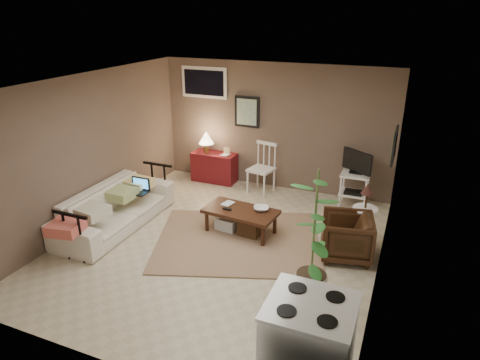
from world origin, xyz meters
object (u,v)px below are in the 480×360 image
at_px(coffee_table, 240,219).
at_px(tv_stand, 355,178).
at_px(side_table, 365,207).
at_px(potted_plant, 314,233).
at_px(stove, 308,349).
at_px(sofa, 115,202).
at_px(red_console, 214,164).
at_px(armchair, 347,235).
at_px(spindle_chair, 262,169).

relative_size(coffee_table, tv_stand, 1.14).
distance_m(side_table, potted_plant, 1.68).
height_order(tv_stand, stove, tv_stand).
bearing_deg(stove, side_table, 87.91).
bearing_deg(sofa, red_console, -14.32).
bearing_deg(side_table, sofa, -165.83).
bearing_deg(coffee_table, armchair, -2.35).
bearing_deg(stove, tv_stand, 93.01).
height_order(coffee_table, armchair, armchair).
relative_size(red_console, stove, 1.04).
relative_size(coffee_table, sofa, 0.54).
distance_m(coffee_table, tv_stand, 2.26).
bearing_deg(coffee_table, potted_plant, -40.22).
distance_m(coffee_table, spindle_chair, 1.72).
height_order(coffee_table, spindle_chair, spindle_chair).
bearing_deg(spindle_chair, potted_plant, -59.91).
distance_m(potted_plant, stove, 1.44).
bearing_deg(sofa, tv_stand, -57.08).
xyz_separation_m(red_console, potted_plant, (2.75, -3.02, 0.55)).
bearing_deg(side_table, potted_plant, -104.04).
height_order(sofa, potted_plant, potted_plant).
distance_m(red_console, stove, 5.32).
height_order(tv_stand, side_table, tv_stand).
bearing_deg(tv_stand, stove, -86.99).
height_order(red_console, side_table, red_console).
height_order(spindle_chair, stove, stove).
relative_size(coffee_table, potted_plant, 0.69).
xyz_separation_m(sofa, spindle_chair, (1.68, 2.23, 0.02)).
bearing_deg(tv_stand, side_table, -75.45).
bearing_deg(stove, spindle_chair, 114.88).
bearing_deg(potted_plant, sofa, 169.00).
xyz_separation_m(red_console, armchair, (2.98, -1.90, -0.01)).
xyz_separation_m(tv_stand, side_table, (0.33, -1.27, 0.06)).
relative_size(armchair, stove, 0.71).
relative_size(spindle_chair, potted_plant, 0.56).
bearing_deg(coffee_table, red_console, 126.16).
bearing_deg(coffee_table, sofa, -164.42).
distance_m(red_console, armchair, 3.53).
bearing_deg(red_console, sofa, -104.32).
xyz_separation_m(side_table, potted_plant, (-0.40, -1.60, 0.31)).
xyz_separation_m(armchair, potted_plant, (-0.23, -1.13, 0.56)).
bearing_deg(red_console, tv_stand, -3.13).
height_order(sofa, side_table, side_table).
xyz_separation_m(red_console, tv_stand, (2.82, -0.15, 0.19)).
bearing_deg(red_console, armchair, -32.48).
distance_m(sofa, stove, 4.16).
relative_size(spindle_chair, armchair, 1.36).
xyz_separation_m(spindle_chair, tv_stand, (1.74, -0.01, 0.10)).
relative_size(red_console, armchair, 1.47).
distance_m(armchair, potted_plant, 1.28).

